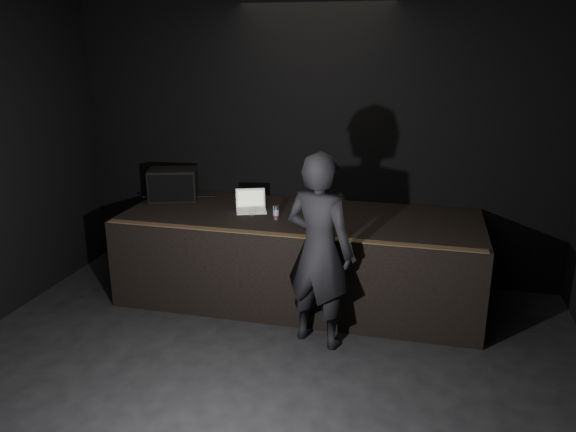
# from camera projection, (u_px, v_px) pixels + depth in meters

# --- Properties ---
(room_walls) EXTENTS (6.10, 7.10, 3.52)m
(room_walls) POSITION_uv_depth(u_px,v_px,m) (204.00, 183.00, 3.47)
(room_walls) COLOR black
(room_walls) RESTS_ON ground
(stage_riser) EXTENTS (4.00, 1.50, 1.00)m
(stage_riser) POSITION_uv_depth(u_px,v_px,m) (300.00, 257.00, 6.45)
(stage_riser) COLOR black
(stage_riser) RESTS_ON ground
(riser_lip) EXTENTS (3.92, 0.10, 0.01)m
(riser_lip) POSITION_uv_depth(u_px,v_px,m) (284.00, 235.00, 5.64)
(riser_lip) COLOR brown
(riser_lip) RESTS_ON stage_riser
(stage_monitor) EXTENTS (0.67, 0.57, 0.38)m
(stage_monitor) POSITION_uv_depth(u_px,v_px,m) (173.00, 184.00, 6.89)
(stage_monitor) COLOR black
(stage_monitor) RESTS_ON stage_riser
(cable) EXTENTS (0.90, 0.25, 0.02)m
(cable) POSITION_uv_depth(u_px,v_px,m) (179.00, 197.00, 7.03)
(cable) COLOR black
(cable) RESTS_ON stage_riser
(laptop) EXTENTS (0.42, 0.40, 0.23)m
(laptop) POSITION_uv_depth(u_px,v_px,m) (251.00, 205.00, 6.48)
(laptop) COLOR white
(laptop) RESTS_ON stage_riser
(beer_can) EXTENTS (0.06, 0.06, 0.15)m
(beer_can) POSITION_uv_depth(u_px,v_px,m) (276.00, 213.00, 6.14)
(beer_can) COLOR silver
(beer_can) RESTS_ON stage_riser
(plastic_cup) EXTENTS (0.08, 0.08, 0.10)m
(plastic_cup) POSITION_uv_depth(u_px,v_px,m) (252.00, 213.00, 6.22)
(plastic_cup) COLOR white
(plastic_cup) RESTS_ON stage_riser
(wii_remote) EXTENTS (0.08, 0.16, 0.03)m
(wii_remote) POSITION_uv_depth(u_px,v_px,m) (328.00, 236.00, 5.59)
(wii_remote) COLOR white
(wii_remote) RESTS_ON stage_riser
(person) EXTENTS (0.81, 0.66, 1.92)m
(person) POSITION_uv_depth(u_px,v_px,m) (319.00, 251.00, 5.34)
(person) COLOR black
(person) RESTS_ON ground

